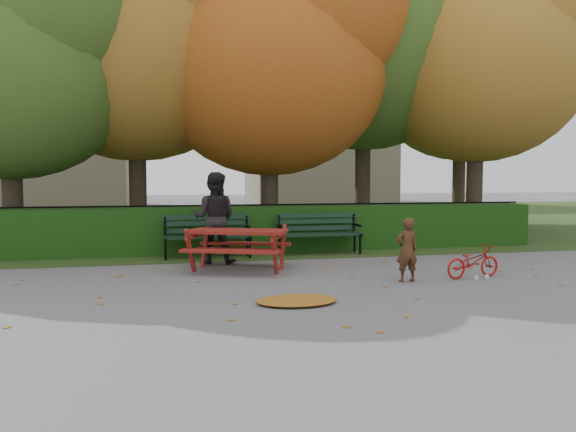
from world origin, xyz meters
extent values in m
plane|color=slate|center=(0.00, 0.00, 0.00)|extent=(90.00, 90.00, 0.00)
plane|color=#233A17|center=(0.00, 14.00, 0.01)|extent=(90.00, 90.00, 0.00)
cube|color=#C1B399|center=(-9.00, 26.00, 7.50)|extent=(10.00, 7.00, 15.00)
cube|color=#C1B399|center=(8.00, 28.00, 6.00)|extent=(9.00, 6.00, 12.00)
cube|color=black|center=(0.00, 4.50, 0.50)|extent=(13.00, 0.90, 1.00)
cube|color=black|center=(0.00, 5.30, 0.08)|extent=(14.00, 0.04, 0.04)
cube|color=black|center=(0.00, 5.30, 1.00)|extent=(14.00, 0.04, 0.04)
cylinder|color=black|center=(-3.00, 5.30, 0.50)|extent=(0.03, 0.03, 1.00)
cylinder|color=black|center=(0.00, 5.30, 0.50)|extent=(0.03, 0.03, 1.00)
cylinder|color=black|center=(3.00, 5.30, 0.50)|extent=(0.03, 0.03, 1.00)
cylinder|color=black|center=(6.50, 5.30, 0.50)|extent=(0.03, 0.03, 1.00)
cylinder|color=black|center=(-5.50, 5.80, 1.31)|extent=(0.44, 0.44, 2.62)
ellipsoid|color=#35511D|center=(-5.50, 5.80, 4.12)|extent=(5.60, 5.60, 5.04)
sphere|color=#35511D|center=(-4.52, 5.10, 5.38)|extent=(4.20, 4.20, 4.20)
cylinder|color=black|center=(-2.80, 7.00, 1.57)|extent=(0.44, 0.44, 3.15)
ellipsoid|color=#895C19|center=(-2.80, 7.00, 4.95)|extent=(6.40, 6.40, 5.76)
cylinder|color=black|center=(0.50, 6.20, 1.40)|extent=(0.44, 0.44, 2.80)
ellipsoid|color=#983214|center=(0.50, 6.20, 4.40)|extent=(6.00, 6.00, 5.40)
sphere|color=#983214|center=(1.55, 5.45, 5.75)|extent=(4.50, 4.50, 4.50)
cylinder|color=black|center=(3.50, 7.50, 1.75)|extent=(0.44, 0.44, 3.50)
ellipsoid|color=#35511D|center=(3.50, 7.50, 5.50)|extent=(6.80, 6.80, 6.12)
cylinder|color=black|center=(6.20, 6.00, 1.49)|extent=(0.44, 0.44, 2.97)
ellipsoid|color=#895C19|center=(6.20, 6.00, 4.68)|extent=(5.80, 5.80, 5.22)
sphere|color=#895C19|center=(7.21, 5.28, 5.98)|extent=(4.35, 4.35, 4.35)
cylinder|color=black|center=(8.00, 10.00, 1.57)|extent=(0.44, 0.44, 3.15)
ellipsoid|color=#35511D|center=(8.00, 10.00, 4.95)|extent=(6.00, 6.00, 5.40)
sphere|color=#35511D|center=(9.05, 9.25, 6.30)|extent=(4.50, 4.50, 4.50)
cube|color=black|center=(-1.30, 3.42, 0.44)|extent=(1.80, 0.12, 0.04)
cube|color=black|center=(-1.30, 3.60, 0.44)|extent=(1.80, 0.12, 0.04)
cube|color=black|center=(-1.30, 3.78, 0.44)|extent=(1.80, 0.12, 0.04)
cube|color=black|center=(-1.30, 3.87, 0.55)|extent=(1.80, 0.05, 0.10)
cube|color=black|center=(-1.30, 3.87, 0.70)|extent=(1.80, 0.05, 0.10)
cube|color=black|center=(-1.30, 3.87, 0.83)|extent=(1.80, 0.05, 0.10)
cube|color=black|center=(-2.15, 3.60, 0.42)|extent=(0.05, 0.55, 0.06)
cube|color=black|center=(-2.15, 3.87, 0.65)|extent=(0.05, 0.05, 0.41)
cylinder|color=black|center=(-2.15, 3.42, 0.22)|extent=(0.05, 0.05, 0.44)
cylinder|color=black|center=(-2.15, 3.78, 0.22)|extent=(0.05, 0.05, 0.44)
cube|color=black|center=(-2.15, 3.62, 0.62)|extent=(0.05, 0.45, 0.04)
cube|color=black|center=(-0.45, 3.60, 0.42)|extent=(0.05, 0.55, 0.06)
cube|color=black|center=(-0.45, 3.87, 0.65)|extent=(0.05, 0.05, 0.41)
cylinder|color=black|center=(-0.45, 3.42, 0.22)|extent=(0.05, 0.05, 0.44)
cylinder|color=black|center=(-0.45, 3.78, 0.22)|extent=(0.05, 0.05, 0.44)
cube|color=black|center=(-0.45, 3.62, 0.62)|extent=(0.05, 0.45, 0.04)
cube|color=black|center=(1.10, 3.42, 0.44)|extent=(1.80, 0.12, 0.04)
cube|color=black|center=(1.10, 3.60, 0.44)|extent=(1.80, 0.12, 0.04)
cube|color=black|center=(1.10, 3.78, 0.44)|extent=(1.80, 0.12, 0.04)
cube|color=black|center=(1.10, 3.87, 0.55)|extent=(1.80, 0.05, 0.10)
cube|color=black|center=(1.10, 3.87, 0.70)|extent=(1.80, 0.05, 0.10)
cube|color=black|center=(1.10, 3.87, 0.83)|extent=(1.80, 0.05, 0.10)
cube|color=black|center=(0.25, 3.60, 0.42)|extent=(0.05, 0.55, 0.06)
cube|color=black|center=(0.25, 3.87, 0.65)|extent=(0.05, 0.05, 0.41)
cylinder|color=black|center=(0.25, 3.42, 0.22)|extent=(0.05, 0.05, 0.44)
cylinder|color=black|center=(0.25, 3.78, 0.22)|extent=(0.05, 0.05, 0.44)
cube|color=black|center=(0.25, 3.62, 0.62)|extent=(0.05, 0.45, 0.04)
cube|color=black|center=(1.95, 3.60, 0.42)|extent=(0.05, 0.55, 0.06)
cube|color=black|center=(1.95, 3.87, 0.65)|extent=(0.05, 0.05, 0.41)
cylinder|color=black|center=(1.95, 3.42, 0.22)|extent=(0.05, 0.05, 0.44)
cylinder|color=black|center=(1.95, 3.78, 0.22)|extent=(0.05, 0.05, 0.44)
cube|color=black|center=(1.95, 3.62, 0.62)|extent=(0.05, 0.45, 0.04)
cube|color=maroon|center=(-0.89, 1.95, 0.70)|extent=(1.85, 1.30, 0.06)
cube|color=maroon|center=(-1.10, 1.42, 0.42)|extent=(1.67, 0.86, 0.05)
cube|color=maroon|center=(-0.68, 2.48, 0.42)|extent=(1.67, 0.86, 0.05)
cube|color=maroon|center=(-1.74, 1.83, 0.38)|extent=(0.24, 0.48, 0.83)
cube|color=maroon|center=(-1.42, 2.62, 0.38)|extent=(0.24, 0.48, 0.83)
cube|color=maroon|center=(-1.58, 2.22, 0.63)|extent=(0.53, 1.21, 0.06)
cube|color=maroon|center=(-0.36, 1.28, 0.38)|extent=(0.24, 0.48, 0.83)
cube|color=maroon|center=(-0.05, 2.07, 0.38)|extent=(0.24, 0.48, 0.83)
cube|color=maroon|center=(-0.20, 1.67, 0.63)|extent=(0.53, 1.21, 0.06)
cube|color=maroon|center=(-0.89, 1.95, 0.38)|extent=(1.43, 0.62, 0.06)
ellipsoid|color=brown|center=(-0.48, -0.81, 0.04)|extent=(1.26, 1.05, 0.08)
imported|color=#422515|center=(1.59, 0.29, 0.51)|extent=(0.39, 0.27, 1.03)
imported|color=black|center=(-1.22, 2.90, 0.88)|extent=(1.03, 0.91, 1.76)
imported|color=#A0120E|center=(2.80, 0.35, 0.27)|extent=(1.08, 0.54, 0.54)
camera|label=1|loc=(-2.21, -7.94, 1.67)|focal=35.00mm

